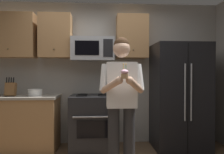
{
  "coord_description": "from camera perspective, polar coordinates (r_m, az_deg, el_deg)",
  "views": [
    {
      "loc": [
        -0.05,
        -2.42,
        1.3
      ],
      "look_at": [
        0.12,
        0.4,
        1.25
      ],
      "focal_mm": 35.42,
      "sensor_mm": 36.0,
      "label": 1
    }
  ],
  "objects": [
    {
      "name": "oven_range",
      "position": [
        3.87,
        -5.0,
        -11.5
      ],
      "size": [
        0.76,
        0.7,
        0.93
      ],
      "color": "black",
      "rests_on": "ground"
    },
    {
      "name": "knife_block",
      "position": [
        4.03,
        -24.7,
        -2.86
      ],
      "size": [
        0.16,
        0.15,
        0.32
      ],
      "color": "brown",
      "rests_on": "counter_left"
    },
    {
      "name": "microwave",
      "position": [
        3.92,
        -4.98,
        7.16
      ],
      "size": [
        0.74,
        0.41,
        0.4
      ],
      "color": "#9EA0A5"
    },
    {
      "name": "cupcake",
      "position": [
        2.5,
        3.28,
        0.84
      ],
      "size": [
        0.09,
        0.09,
        0.17
      ],
      "color": "#A87F56"
    },
    {
      "name": "wall_back",
      "position": [
        4.17,
        -2.82,
        1.01
      ],
      "size": [
        4.4,
        0.1,
        2.6
      ],
      "primitive_type": "cube",
      "color": "gray",
      "rests_on": "ground"
    },
    {
      "name": "person",
      "position": [
        2.84,
        2.48,
        -5.15
      ],
      "size": [
        0.6,
        0.48,
        1.76
      ],
      "color": "#262628",
      "rests_on": "ground"
    },
    {
      "name": "cabinet_row_upper",
      "position": [
        4.06,
        -13.25,
        10.21
      ],
      "size": [
        2.78,
        0.36,
        0.76
      ],
      "color": "#9E7247"
    },
    {
      "name": "counter_left",
      "position": [
        4.13,
        -23.66,
        -10.77
      ],
      "size": [
        1.44,
        0.66,
        0.92
      ],
      "color": "#9E7247",
      "rests_on": "ground"
    },
    {
      "name": "refrigerator",
      "position": [
        4.01,
        17.0,
        -4.75
      ],
      "size": [
        0.9,
        0.75,
        1.8
      ],
      "color": "black",
      "rests_on": "ground"
    },
    {
      "name": "bowl_large_white",
      "position": [
        3.92,
        -19.25,
        -3.75
      ],
      "size": [
        0.24,
        0.24,
        0.11
      ],
      "color": "white",
      "rests_on": "counter_left"
    }
  ]
}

